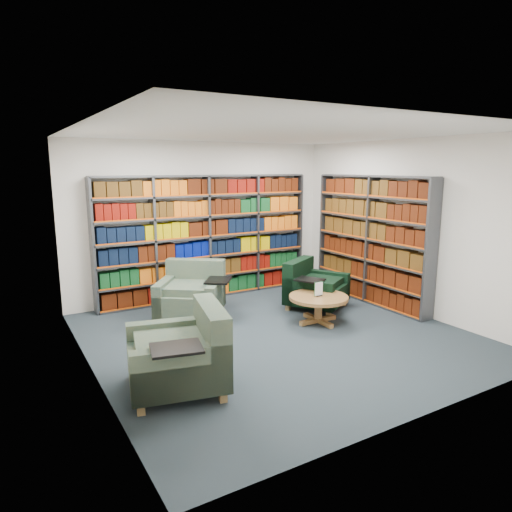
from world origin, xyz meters
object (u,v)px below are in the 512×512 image
chair_teal_left (192,295)px  coffee_table (318,301)px  chair_teal_front (186,356)px  chair_green_right (312,289)px

chair_teal_left → coffee_table: bearing=-40.0°
chair_teal_front → chair_teal_left: bearing=65.7°
chair_teal_left → chair_green_right: (1.93, -0.60, -0.03)m
chair_teal_left → chair_teal_front: chair_teal_front is taller
chair_green_right → chair_teal_front: 3.37m
chair_teal_left → coffee_table: 2.00m
chair_teal_front → coffee_table: size_ratio=1.42×
chair_teal_left → coffee_table: size_ratio=1.48×
chair_teal_left → coffee_table: chair_teal_left is taller
chair_teal_front → coffee_table: bearing=20.5°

